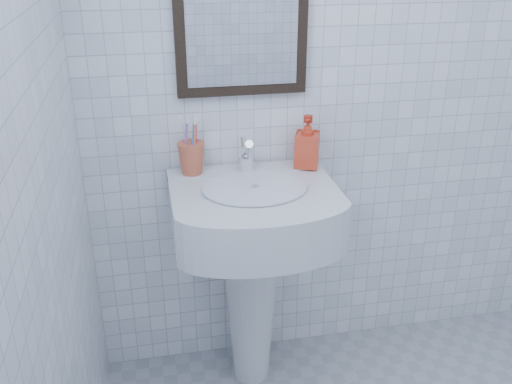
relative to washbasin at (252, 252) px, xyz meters
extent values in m
cube|color=white|center=(0.46, 0.21, 0.61)|extent=(2.20, 0.02, 2.50)
cube|color=white|center=(-0.64, -0.99, 0.61)|extent=(0.02, 2.40, 2.50)
cone|color=silver|center=(0.00, 0.03, -0.25)|extent=(0.24, 0.24, 0.78)
cube|color=silver|center=(0.00, -0.03, 0.21)|extent=(0.62, 0.44, 0.19)
cube|color=silver|center=(0.00, 0.14, 0.29)|extent=(0.62, 0.11, 0.03)
cylinder|color=white|center=(0.00, -0.06, 0.31)|extent=(0.39, 0.39, 0.01)
cylinder|color=silver|center=(0.00, 0.12, 0.34)|extent=(0.06, 0.06, 0.06)
cylinder|color=silver|center=(0.00, 0.10, 0.41)|extent=(0.03, 0.12, 0.09)
cylinder|color=silver|center=(0.00, 0.14, 0.39)|extent=(0.04, 0.06, 0.11)
imported|color=red|center=(0.25, 0.12, 0.41)|extent=(0.12, 0.12, 0.21)
cube|color=black|center=(0.00, 0.19, 0.91)|extent=(0.50, 0.04, 0.62)
cube|color=silver|center=(0.00, 0.17, 0.91)|extent=(0.42, 0.00, 0.54)
camera|label=1|loc=(-0.37, -1.95, 1.17)|focal=40.00mm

